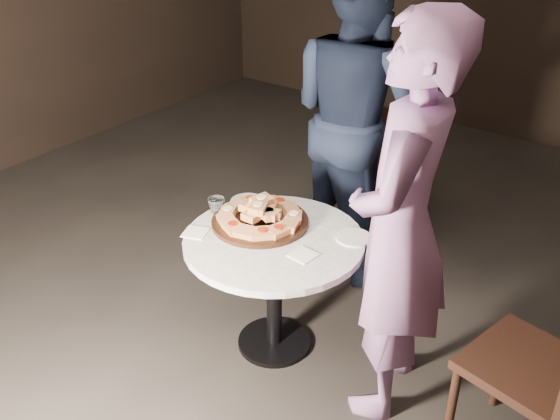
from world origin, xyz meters
name	(u,v)px	position (x,y,z in m)	size (l,w,h in m)	color
floor	(271,325)	(0.00, 0.00, 0.00)	(7.00, 7.00, 0.00)	black
table	(274,259)	(0.11, -0.11, 0.53)	(1.05, 1.05, 0.65)	black
serving_board	(260,222)	(-0.03, -0.04, 0.67)	(0.48, 0.48, 0.02)	black
focaccia_pile	(260,214)	(-0.03, -0.04, 0.71)	(0.43, 0.43, 0.11)	#C47F4C
plate_left	(248,202)	(-0.22, 0.10, 0.66)	(0.18, 0.18, 0.01)	white
plate_right	(354,237)	(0.42, 0.11, 0.66)	(0.17, 0.17, 0.01)	white
water_glass	(217,206)	(-0.28, -0.08, 0.70)	(0.09, 0.09, 0.08)	silver
napkin_near	(195,232)	(-0.23, -0.30, 0.66)	(0.11, 0.11, 0.01)	white
napkin_far	(303,255)	(0.31, -0.16, 0.66)	(0.11, 0.11, 0.01)	white
chair_far	(396,155)	(0.00, 1.43, 0.50)	(0.50, 0.52, 0.87)	black
chair_right	(557,366)	(1.43, -0.10, 0.55)	(0.55, 0.54, 0.96)	black
diner_navy	(357,116)	(-0.02, 0.89, 0.94)	(0.91, 0.71, 1.88)	#141C31
diner_teal	(400,229)	(0.73, -0.07, 0.90)	(0.66, 0.43, 1.81)	slate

